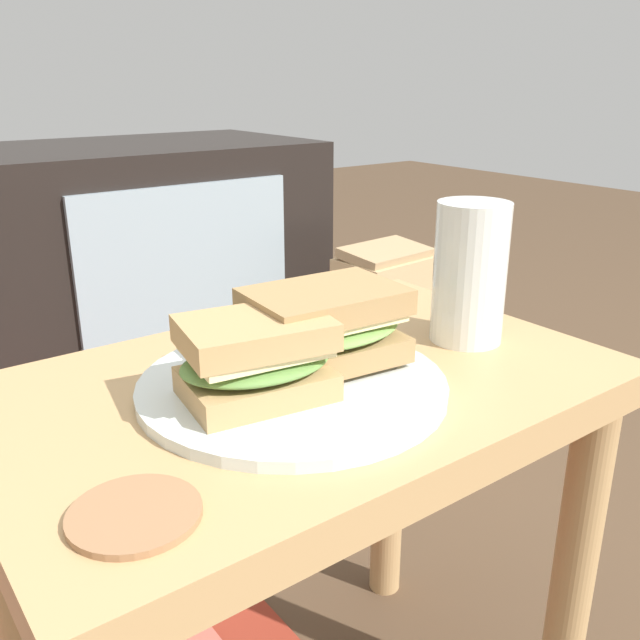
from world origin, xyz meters
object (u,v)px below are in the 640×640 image
coaster (135,514)px  paper_bag (383,337)px  tv_cabinet (92,287)px  sandwich_back (325,325)px  sandwich_front (256,359)px  plate (293,385)px  beer_glass (470,275)px

coaster → paper_bag: coaster is taller
tv_cabinet → coaster: bearing=-107.1°
sandwich_back → sandwich_front: bearing=-168.1°
plate → sandwich_back: sandwich_back is taller
beer_glass → coaster: beer_glass is taller
coaster → paper_bag: (0.80, 0.66, -0.27)m
tv_cabinet → coaster: size_ratio=11.66×
beer_glass → paper_bag: bearing=54.4°
beer_glass → coaster: bearing=-167.9°
plate → sandwich_back: bearing=11.9°
tv_cabinet → beer_glass: (0.06, -0.97, 0.24)m
tv_cabinet → paper_bag: bearing=-40.0°
sandwich_front → sandwich_back: bearing=11.9°
tv_cabinet → sandwich_front: tv_cabinet is taller
sandwich_back → coaster: sandwich_back is taller
sandwich_back → plate: bearing=-168.1°
plate → paper_bag: 0.88m
sandwich_back → paper_bag: size_ratio=0.39×
plate → sandwich_front: (-0.04, -0.01, 0.04)m
beer_glass → coaster: (-0.39, -0.08, -0.07)m
tv_cabinet → beer_glass: 1.00m
plate → beer_glass: size_ratio=1.88×
tv_cabinet → sandwich_back: size_ratio=6.31×
beer_glass → paper_bag: (0.41, 0.57, -0.34)m
tv_cabinet → sandwich_back: (-0.10, -0.96, 0.22)m
sandwich_front → sandwich_back: 0.08m
coaster → beer_glass: bearing=12.1°
plate → beer_glass: 0.22m
sandwich_front → coaster: (-0.14, -0.08, -0.04)m
plate → paper_bag: (0.62, 0.57, -0.28)m
tv_cabinet → sandwich_back: 0.99m
beer_glass → coaster: 0.40m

